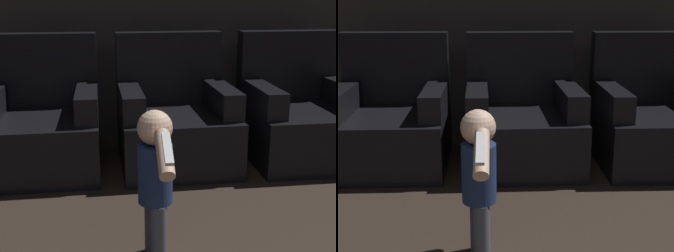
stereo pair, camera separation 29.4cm
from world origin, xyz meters
TOP-DOWN VIEW (x-y plane):
  - armchair_left at (-0.92, 3.69)m, footprint 0.88×0.93m
  - armchair_middle at (0.11, 3.69)m, footprint 0.90×0.94m
  - armchair_right at (1.14, 3.69)m, footprint 0.88×0.92m
  - person_toddler at (-0.18, 2.27)m, footprint 0.17×0.54m

SIDE VIEW (x-z plane):
  - armchair_left at x=-0.92m, z-range -0.17..0.84m
  - armchair_middle at x=0.11m, z-range -0.17..0.84m
  - armchair_right at x=1.14m, z-range -0.17..0.84m
  - person_toddler at x=-0.18m, z-range 0.07..0.86m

